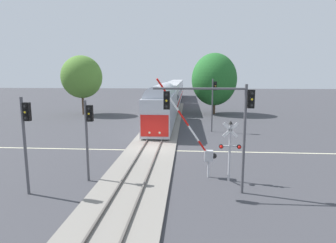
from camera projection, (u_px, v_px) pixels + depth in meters
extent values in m
plane|color=#3D3D42|center=(151.00, 150.00, 25.53)|extent=(220.00, 220.00, 0.00)
cube|color=beige|center=(151.00, 150.00, 25.53)|extent=(44.00, 0.20, 0.01)
cube|color=gray|center=(151.00, 149.00, 25.52)|extent=(4.40, 80.00, 0.18)
cube|color=#56514C|center=(143.00, 147.00, 25.54)|extent=(0.10, 80.00, 0.14)
cube|color=#56514C|center=(159.00, 148.00, 25.44)|extent=(0.10, 80.00, 0.14)
cube|color=#B2B7C1|center=(162.00, 110.00, 36.15)|extent=(3.00, 16.41, 3.90)
cube|color=red|center=(155.00, 126.00, 28.16)|extent=(2.76, 0.08, 2.15)
cylinder|color=#B2B7C1|center=(162.00, 95.00, 35.85)|extent=(2.76, 14.77, 2.76)
sphere|color=#F4F2CC|center=(150.00, 133.00, 28.29)|extent=(0.24, 0.24, 0.24)
sphere|color=#F4F2CC|center=(160.00, 133.00, 28.22)|extent=(0.24, 0.24, 0.24)
cube|color=silver|center=(172.00, 95.00, 56.08)|extent=(3.00, 22.42, 4.60)
cube|color=black|center=(179.00, 94.00, 55.93)|extent=(0.04, 20.18, 0.90)
cube|color=red|center=(179.00, 101.00, 56.17)|extent=(0.04, 20.62, 0.36)
cube|color=silver|center=(177.00, 89.00, 79.03)|extent=(3.00, 22.42, 4.60)
cube|color=black|center=(182.00, 88.00, 78.88)|extent=(0.04, 20.18, 0.90)
cube|color=red|center=(182.00, 93.00, 79.11)|extent=(0.04, 20.62, 0.36)
cylinder|color=#B7B7BC|center=(208.00, 169.00, 18.84)|extent=(0.14, 0.14, 1.10)
cube|color=#B7B7BC|center=(209.00, 156.00, 18.69)|extent=(0.56, 0.40, 0.70)
sphere|color=black|center=(214.00, 156.00, 18.67)|extent=(0.36, 0.36, 0.36)
cylinder|color=red|center=(204.00, 148.00, 18.64)|extent=(0.77, 0.12, 1.05)
cylinder|color=white|center=(194.00, 133.00, 18.52)|extent=(0.77, 0.12, 1.05)
cylinder|color=red|center=(183.00, 118.00, 18.41)|extent=(0.77, 0.12, 1.05)
cylinder|color=white|center=(173.00, 103.00, 18.29)|extent=(0.77, 0.12, 1.05)
cylinder|color=red|center=(163.00, 87.00, 18.18)|extent=(0.77, 0.12, 1.05)
sphere|color=red|center=(157.00, 79.00, 18.12)|extent=(0.14, 0.14, 0.14)
cylinder|color=#B2B2B7|center=(230.00, 153.00, 17.99)|extent=(0.14, 0.14, 3.64)
cube|color=white|center=(230.00, 130.00, 17.73)|extent=(0.98, 0.05, 0.98)
cube|color=white|center=(230.00, 130.00, 17.73)|extent=(0.98, 0.05, 0.98)
cube|color=#B2B2B7|center=(230.00, 146.00, 17.92)|extent=(1.10, 0.08, 0.08)
cylinder|color=black|center=(221.00, 146.00, 17.86)|extent=(0.26, 0.18, 0.26)
cylinder|color=black|center=(239.00, 147.00, 17.78)|extent=(0.26, 0.18, 0.26)
sphere|color=red|center=(221.00, 147.00, 17.76)|extent=(0.20, 0.20, 0.20)
sphere|color=red|center=(239.00, 147.00, 17.68)|extent=(0.20, 0.20, 0.20)
cone|color=black|center=(231.00, 122.00, 17.67)|extent=(0.28, 0.28, 0.22)
cylinder|color=#4C4C51|center=(25.00, 147.00, 15.84)|extent=(0.16, 0.16, 5.50)
cube|color=black|center=(27.00, 112.00, 15.50)|extent=(0.34, 0.26, 1.00)
sphere|color=#262626|center=(25.00, 106.00, 15.30)|extent=(0.20, 0.20, 0.20)
cylinder|color=black|center=(25.00, 106.00, 15.27)|extent=(0.24, 0.10, 0.24)
sphere|color=yellow|center=(26.00, 112.00, 15.35)|extent=(0.20, 0.20, 0.20)
cylinder|color=black|center=(25.00, 112.00, 15.32)|extent=(0.24, 0.10, 0.24)
sphere|color=#262626|center=(26.00, 118.00, 15.40)|extent=(0.20, 0.20, 0.20)
cylinder|color=black|center=(26.00, 118.00, 15.37)|extent=(0.24, 0.10, 0.24)
cylinder|color=#4C4C51|center=(87.00, 141.00, 17.87)|extent=(0.16, 0.16, 5.13)
cube|color=black|center=(90.00, 113.00, 17.56)|extent=(0.34, 0.26, 1.00)
sphere|color=#262626|center=(89.00, 108.00, 17.36)|extent=(0.20, 0.20, 0.20)
cylinder|color=black|center=(89.00, 108.00, 17.33)|extent=(0.24, 0.10, 0.24)
sphere|color=yellow|center=(89.00, 114.00, 17.41)|extent=(0.20, 0.20, 0.20)
cylinder|color=black|center=(89.00, 114.00, 17.38)|extent=(0.24, 0.10, 0.24)
sphere|color=#262626|center=(89.00, 119.00, 17.47)|extent=(0.20, 0.20, 0.20)
cylinder|color=black|center=(89.00, 119.00, 17.44)|extent=(0.24, 0.10, 0.24)
cylinder|color=#4C4C51|center=(212.00, 106.00, 33.31)|extent=(0.16, 0.16, 6.16)
cube|color=black|center=(215.00, 86.00, 32.92)|extent=(0.34, 0.26, 1.00)
sphere|color=#262626|center=(215.00, 83.00, 32.72)|extent=(0.20, 0.20, 0.20)
cylinder|color=black|center=(215.00, 83.00, 32.69)|extent=(0.24, 0.10, 0.24)
sphere|color=yellow|center=(215.00, 86.00, 32.77)|extent=(0.20, 0.20, 0.20)
cylinder|color=black|center=(215.00, 86.00, 32.74)|extent=(0.24, 0.10, 0.24)
sphere|color=#262626|center=(215.00, 89.00, 32.82)|extent=(0.20, 0.20, 0.20)
cylinder|color=black|center=(215.00, 89.00, 32.79)|extent=(0.24, 0.10, 0.24)
cylinder|color=#4C4C51|center=(244.00, 140.00, 15.91)|extent=(0.16, 0.16, 6.17)
cube|color=black|center=(251.00, 99.00, 15.51)|extent=(0.34, 0.26, 1.00)
sphere|color=#262626|center=(252.00, 93.00, 15.31)|extent=(0.20, 0.20, 0.20)
cylinder|color=black|center=(252.00, 93.00, 15.28)|extent=(0.24, 0.10, 0.24)
sphere|color=yellow|center=(252.00, 99.00, 15.37)|extent=(0.20, 0.20, 0.20)
cylinder|color=black|center=(252.00, 99.00, 15.34)|extent=(0.24, 0.10, 0.24)
sphere|color=#262626|center=(251.00, 105.00, 15.42)|extent=(0.20, 0.20, 0.20)
cylinder|color=black|center=(252.00, 105.00, 15.39)|extent=(0.24, 0.10, 0.24)
cylinder|color=#4C4C51|center=(199.00, 89.00, 15.62)|extent=(5.06, 0.12, 0.12)
cube|color=black|center=(167.00, 100.00, 15.85)|extent=(0.34, 0.26, 1.00)
sphere|color=#262626|center=(166.00, 95.00, 15.65)|extent=(0.20, 0.20, 0.20)
cylinder|color=black|center=(166.00, 95.00, 15.62)|extent=(0.24, 0.10, 0.24)
sphere|color=yellow|center=(167.00, 101.00, 15.70)|extent=(0.20, 0.20, 0.20)
cylinder|color=black|center=(166.00, 101.00, 15.67)|extent=(0.24, 0.10, 0.24)
sphere|color=#262626|center=(167.00, 106.00, 15.75)|extent=(0.20, 0.20, 0.20)
cylinder|color=black|center=(166.00, 106.00, 15.72)|extent=(0.24, 0.10, 0.24)
cylinder|color=#4C3828|center=(83.00, 104.00, 47.84)|extent=(0.37, 0.37, 3.62)
ellipsoid|color=#4C7A2D|center=(82.00, 77.00, 47.12)|extent=(6.63, 6.63, 6.94)
cylinder|color=#4C3828|center=(213.00, 106.00, 48.68)|extent=(0.62, 0.62, 2.54)
ellipsoid|color=#236628|center=(214.00, 79.00, 47.94)|extent=(7.49, 7.49, 8.68)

